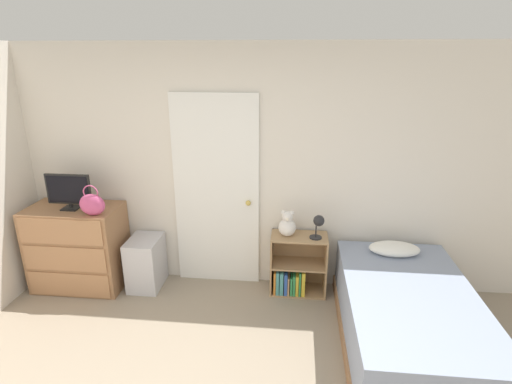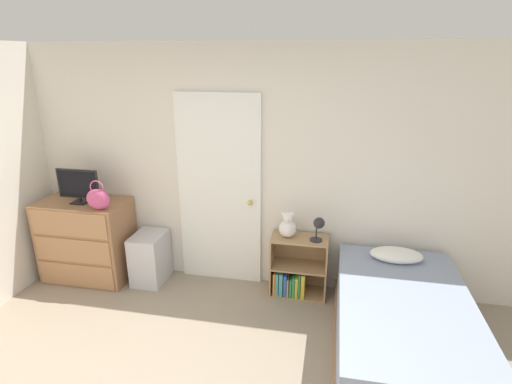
# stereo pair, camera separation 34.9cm
# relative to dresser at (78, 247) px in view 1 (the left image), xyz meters

# --- Properties ---
(wall_back) EXTENTS (10.00, 0.06, 2.55)m
(wall_back) POSITION_rel_dresser_xyz_m (1.63, 0.32, 0.82)
(wall_back) COLOR silver
(wall_back) RESTS_ON ground_plane
(door_closed) EXTENTS (0.90, 0.09, 2.07)m
(door_closed) POSITION_rel_dresser_xyz_m (1.48, 0.27, 0.58)
(door_closed) COLOR white
(door_closed) RESTS_ON ground_plane
(dresser) EXTENTS (0.95, 0.54, 0.91)m
(dresser) POSITION_rel_dresser_xyz_m (0.00, 0.00, 0.00)
(dresser) COLOR #996B47
(dresser) RESTS_ON ground_plane
(tv) EXTENTS (0.47, 0.16, 0.37)m
(tv) POSITION_rel_dresser_xyz_m (0.01, -0.03, 0.65)
(tv) COLOR black
(tv) RESTS_ON dresser
(handbag) EXTENTS (0.26, 0.12, 0.31)m
(handbag) POSITION_rel_dresser_xyz_m (0.32, -0.17, 0.57)
(handbag) COLOR #C64C7F
(handbag) RESTS_ON dresser
(storage_bin) EXTENTS (0.33, 0.43, 0.56)m
(storage_bin) POSITION_rel_dresser_xyz_m (0.72, 0.05, -0.18)
(storage_bin) COLOR silver
(storage_bin) RESTS_ON ground_plane
(bookshelf) EXTENTS (0.58, 0.31, 0.65)m
(bookshelf) POSITION_rel_dresser_xyz_m (2.33, 0.11, -0.21)
(bookshelf) COLOR tan
(bookshelf) RESTS_ON ground_plane
(teddy_bear) EXTENTS (0.18, 0.18, 0.28)m
(teddy_bear) POSITION_rel_dresser_xyz_m (2.24, 0.11, 0.31)
(teddy_bear) COLOR silver
(teddy_bear) RESTS_ON bookshelf
(desk_lamp) EXTENTS (0.14, 0.14, 0.26)m
(desk_lamp) POSITION_rel_dresser_xyz_m (2.55, 0.07, 0.37)
(desk_lamp) COLOR #262628
(desk_lamp) RESTS_ON bookshelf
(bed) EXTENTS (1.09, 1.90, 0.67)m
(bed) POSITION_rel_dresser_xyz_m (3.30, -0.67, -0.18)
(bed) COLOR #996B47
(bed) RESTS_ON ground_plane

